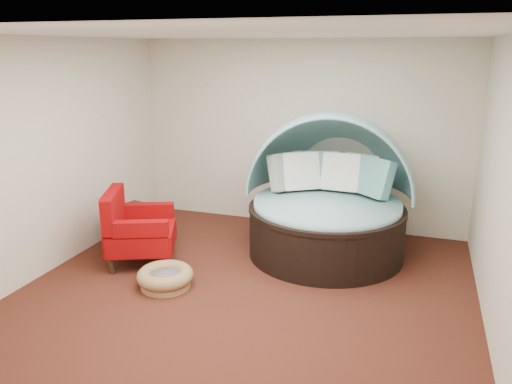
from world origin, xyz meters
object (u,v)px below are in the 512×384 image
(pet_basket, at_px, (165,277))
(red_armchair, at_px, (136,229))
(canopy_daybed, at_px, (328,189))
(side_table, at_px, (134,220))

(pet_basket, bearing_deg, red_armchair, 142.64)
(canopy_daybed, xyz_separation_m, pet_basket, (-1.56, -1.66, -0.75))
(pet_basket, relative_size, red_armchair, 0.73)
(pet_basket, distance_m, red_armchair, 0.91)
(canopy_daybed, bearing_deg, side_table, -174.37)
(canopy_daybed, distance_m, red_armchair, 2.54)
(side_table, bearing_deg, red_armchair, -55.50)
(canopy_daybed, xyz_separation_m, side_table, (-2.63, -0.56, -0.54))
(canopy_daybed, relative_size, red_armchair, 2.19)
(pet_basket, xyz_separation_m, red_armchair, (-0.67, 0.51, 0.33))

